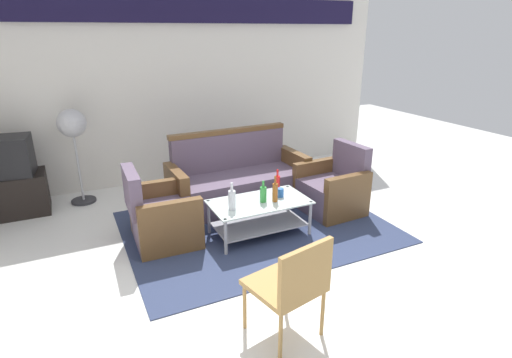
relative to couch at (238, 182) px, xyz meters
The scene contains 16 objects.
ground_plane 1.68m from the couch, 96.86° to the right, with size 14.00×14.00×0.00m, color white.
wall_back 1.84m from the couch, 97.93° to the left, with size 6.52×0.19×2.80m.
rug 0.80m from the couch, 95.87° to the right, with size 2.98×2.27×0.01m, color #2D3856.
couch is the anchor object (origin of this frame).
armchair_left 1.30m from the couch, 152.71° to the right, with size 0.72×0.78×0.85m.
armchair_right 1.24m from the couch, 35.85° to the right, with size 0.74×0.80×0.85m.
coffee_table 0.92m from the couch, 97.87° to the right, with size 1.10×0.60×0.40m.
bottle_clear 1.11m from the couch, 116.10° to the right, with size 0.08×0.08×0.30m.
bottle_red 0.79m from the couch, 75.13° to the right, with size 0.06×0.06×0.27m.
bottle_green 0.97m from the couch, 95.65° to the right, with size 0.07×0.07×0.25m.
bottle_brown 1.01m from the couch, 88.28° to the right, with size 0.06×0.06×0.30m.
cup 0.92m from the couch, 80.69° to the right, with size 0.08×0.08×0.10m, color #2659A5.
tv_stand 2.82m from the couch, 161.18° to the left, with size 0.80×0.50×0.52m, color black.
television 2.86m from the couch, 161.13° to the left, with size 0.64×0.50×0.48m.
pedestal_fan 2.22m from the couch, 152.83° to the left, with size 0.36×0.36×1.27m.
wicker_chair 2.60m from the couch, 104.28° to the right, with size 0.57×0.57×0.84m.
Camera 1 is at (-1.75, -3.00, 2.20)m, focal length 28.50 mm.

